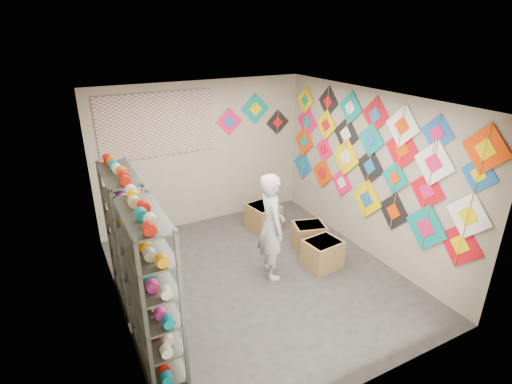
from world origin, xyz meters
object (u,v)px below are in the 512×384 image
carton_a (322,254)px  carton_c (263,217)px  shelf_rack_back (127,237)px  shopkeeper (271,226)px  shelf_rack_front (151,290)px  carton_b (309,236)px

carton_a → carton_c: 1.59m
shelf_rack_back → carton_a: (2.82, -0.63, -0.72)m
shopkeeper → carton_a: (0.83, -0.20, -0.60)m
shelf_rack_front → shelf_rack_back: same height
shelf_rack_back → shopkeeper: bearing=-12.3°
shelf_rack_front → carton_a: size_ratio=3.43×
shopkeeper → shelf_rack_front: bearing=125.2°
carton_b → carton_c: (-0.38, 0.96, 0.03)m
shelf_rack_front → carton_a: bearing=13.3°
shelf_rack_front → shelf_rack_back: (0.00, 1.30, 0.00)m
shelf_rack_front → shopkeeper: 2.17m
carton_c → shelf_rack_front: bearing=-148.5°
shelf_rack_back → carton_b: size_ratio=3.59×
shelf_rack_front → carton_c: bearing=40.7°
shelf_rack_back → carton_a: size_ratio=3.43×
shelf_rack_front → carton_b: size_ratio=3.59×
shelf_rack_front → shelf_rack_back: size_ratio=1.00×
shelf_rack_back → carton_a: 2.98m
carton_a → carton_b: size_ratio=1.05×
shopkeeper → carton_b: (0.99, 0.41, -0.62)m
carton_b → shelf_rack_back: bearing=-164.1°
shopkeeper → carton_c: 1.62m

